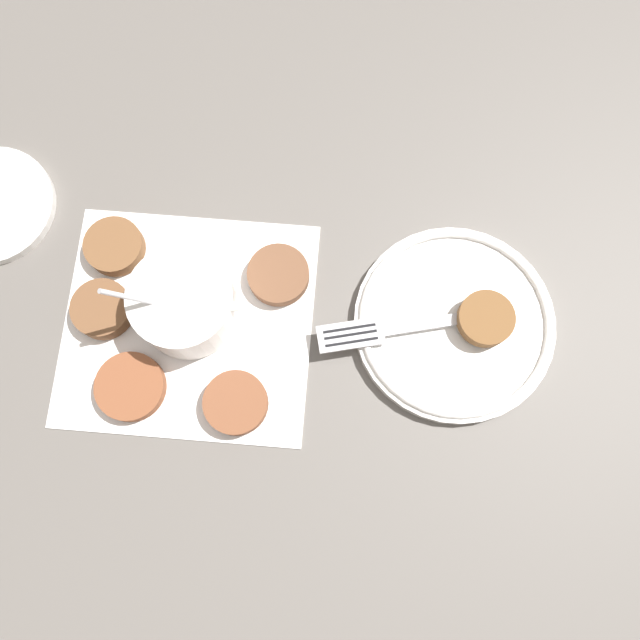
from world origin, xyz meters
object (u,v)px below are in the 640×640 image
at_px(fork, 384,330).
at_px(sauce_bowl, 187,307).
at_px(fritter_on_plate, 486,319).
at_px(serving_plate, 454,323).

bearing_deg(fork, sauce_bowl, -176.09).
relative_size(sauce_bowl, fork, 0.69).
bearing_deg(fritter_on_plate, sauce_bowl, -171.97).
distance_m(sauce_bowl, fork, 0.20).
xyz_separation_m(sauce_bowl, fork, (0.20, 0.01, -0.01)).
bearing_deg(sauce_bowl, serving_plate, 7.83).
xyz_separation_m(serving_plate, fork, (-0.07, -0.02, 0.01)).
xyz_separation_m(serving_plate, fritter_on_plate, (0.03, 0.00, 0.02)).
relative_size(serving_plate, fork, 1.20).
xyz_separation_m(sauce_bowl, serving_plate, (0.28, 0.04, -0.02)).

